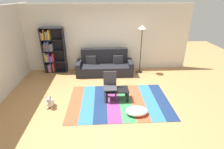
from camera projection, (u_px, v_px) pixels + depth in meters
name	position (u px, v px, depth m)	size (l,w,h in m)	color
ground_plane	(110.00, 100.00, 5.49)	(14.00, 14.00, 0.00)	#B27F4C
back_wall	(107.00, 38.00, 7.22)	(6.80, 0.10, 2.70)	silver
left_wall	(0.00, 53.00, 5.43)	(0.10, 5.50, 2.70)	beige
rug	(119.00, 101.00, 5.40)	(3.07, 2.03, 0.01)	#C64C2D
couch	(105.00, 66.00, 7.17)	(2.26, 0.80, 1.00)	black
bookshelf	(51.00, 52.00, 7.09)	(0.90, 0.28, 1.85)	black
coffee_table	(117.00, 91.00, 5.38)	(0.71, 0.44, 0.37)	black
pouf	(137.00, 111.00, 4.79)	(0.62, 0.42, 0.20)	white
dog	(50.00, 102.00, 5.09)	(0.22, 0.35, 0.40)	beige
standing_lamp	(142.00, 34.00, 6.72)	(0.32, 0.32, 1.95)	black
tv_remote	(114.00, 89.00, 5.34)	(0.04, 0.15, 0.02)	black
folding_chair	(110.00, 84.00, 5.34)	(0.40, 0.40, 0.90)	#38383D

